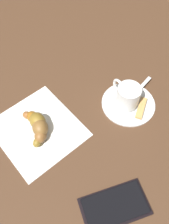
% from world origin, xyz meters
% --- Properties ---
extents(ground_plane, '(1.80, 1.80, 0.00)m').
position_xyz_m(ground_plane, '(0.00, 0.00, 0.00)').
color(ground_plane, '#492F1E').
extents(saucer, '(0.14, 0.14, 0.01)m').
position_xyz_m(saucer, '(0.11, -0.01, 0.00)').
color(saucer, white).
rests_on(saucer, ground).
extents(espresso_cup, '(0.06, 0.09, 0.06)m').
position_xyz_m(espresso_cup, '(0.11, -0.01, 0.04)').
color(espresso_cup, white).
rests_on(espresso_cup, saucer).
extents(teaspoon, '(0.14, 0.06, 0.01)m').
position_xyz_m(teaspoon, '(0.12, -0.01, 0.01)').
color(teaspoon, silver).
rests_on(teaspoon, saucer).
extents(sugar_packet, '(0.06, 0.05, 0.01)m').
position_xyz_m(sugar_packet, '(0.13, -0.04, 0.01)').
color(sugar_packet, tan).
rests_on(sugar_packet, saucer).
extents(napkin, '(0.21, 0.22, 0.00)m').
position_xyz_m(napkin, '(-0.12, 0.04, 0.00)').
color(napkin, white).
rests_on(napkin, ground).
extents(croissant, '(0.06, 0.11, 0.04)m').
position_xyz_m(croissant, '(-0.11, 0.04, 0.02)').
color(croissant, olive).
rests_on(croissant, napkin).
extents(cell_phone, '(0.15, 0.10, 0.01)m').
position_xyz_m(cell_phone, '(-0.06, -0.20, 0.01)').
color(cell_phone, black).
rests_on(cell_phone, ground).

